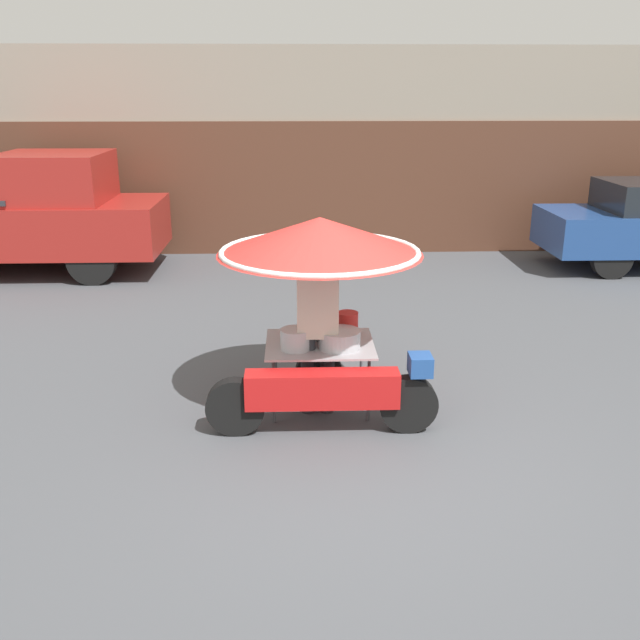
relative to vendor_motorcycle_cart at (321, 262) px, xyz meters
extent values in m
plane|color=#4C4F54|center=(0.34, -1.09, -1.46)|extent=(36.00, 36.00, 0.00)
cube|color=gray|center=(0.34, 7.87, 0.39)|extent=(28.00, 2.00, 3.69)
cube|color=#563323|center=(0.34, 6.84, -0.26)|extent=(23.80, 0.06, 2.40)
cylinder|color=black|center=(0.77, -0.52, -1.19)|extent=(0.53, 0.14, 0.53)
cylinder|color=black|center=(-0.79, -0.52, -1.19)|extent=(0.53, 0.14, 0.53)
cube|color=red|center=(-0.01, -0.52, -1.03)|extent=(1.37, 0.24, 0.32)
cube|color=#234C93|center=(0.86, -0.52, -0.81)|extent=(0.20, 0.24, 0.18)
cylinder|color=black|center=(-0.01, 0.32, -1.22)|extent=(0.48, 0.14, 0.48)
cylinder|color=#515156|center=(0.43, -0.31, -1.14)|extent=(0.03, 0.03, 0.63)
cylinder|color=#515156|center=(0.43, 0.43, -1.14)|extent=(0.03, 0.03, 0.63)
cylinder|color=#515156|center=(-0.45, -0.31, -1.14)|extent=(0.03, 0.03, 0.63)
cylinder|color=#515156|center=(-0.45, 0.43, -1.14)|extent=(0.03, 0.03, 0.63)
cube|color=#9E9EA3|center=(-0.01, 0.06, -0.82)|extent=(1.03, 0.87, 0.02)
cylinder|color=#B2B2B7|center=(-0.01, 0.06, -0.37)|extent=(0.03, 0.03, 0.88)
cone|color=red|center=(-0.01, 0.06, 0.24)|extent=(1.91, 1.91, 0.34)
torus|color=white|center=(-0.01, 0.06, 0.09)|extent=(1.86, 1.86, 0.05)
cylinder|color=#B7B7BC|center=(-0.24, -0.09, -0.71)|extent=(0.29, 0.29, 0.19)
cylinder|color=#B7B7BC|center=(0.17, -0.07, -0.72)|extent=(0.40, 0.40, 0.17)
cylinder|color=#939399|center=(-0.06, 0.24, -0.76)|extent=(0.29, 0.29, 0.09)
cylinder|color=red|center=(0.28, 0.30, -0.69)|extent=(0.21, 0.21, 0.23)
cylinder|color=#2D2D33|center=(-0.12, -0.09, -1.07)|extent=(0.14, 0.14, 0.77)
cylinder|color=#2D2D33|center=(0.06, -0.09, -1.07)|extent=(0.14, 0.14, 0.77)
cube|color=beige|center=(-0.03, -0.09, -0.39)|extent=(0.38, 0.22, 0.58)
sphere|color=tan|center=(-0.03, -0.09, 0.00)|extent=(0.21, 0.21, 0.21)
cylinder|color=black|center=(4.92, 4.77, -1.13)|extent=(0.65, 0.20, 0.65)
cylinder|color=black|center=(4.92, 6.17, -1.13)|extent=(0.65, 0.20, 0.65)
cylinder|color=black|center=(-3.44, 4.72, -1.08)|extent=(0.76, 0.24, 0.76)
cylinder|color=black|center=(-3.44, 6.29, -1.08)|extent=(0.76, 0.24, 0.76)
cube|color=#A3231E|center=(-4.92, 5.50, -0.67)|extent=(4.95, 1.85, 0.82)
cube|color=#A3231E|center=(-4.13, 5.50, 0.13)|extent=(1.68, 1.70, 0.78)
camera|label=1|loc=(-0.24, -6.36, 1.54)|focal=40.00mm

